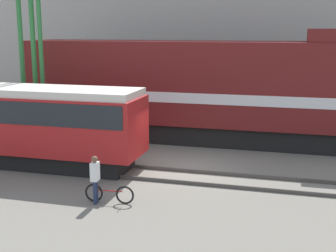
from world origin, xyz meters
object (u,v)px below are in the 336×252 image
Objects in this scene: bicycle at (109,194)px; utility_pole_center at (34,64)px; freight_locomotive at (194,89)px; streetcar at (34,121)px; utility_pole_right at (42,68)px; person at (95,175)px; utility_pole_left at (23,72)px.

utility_pole_center is (-6.33, 6.27, 3.68)m from bicycle.
freight_locomotive is 2.12× the size of utility_pole_center.
streetcar is 4.06m from utility_pole_center.
utility_pole_right is at bearing 133.45° from bicycle.
streetcar is at bearing -67.36° from utility_pole_right.
utility_pole_right is at bearing 112.64° from streetcar.
streetcar is 5.46× the size of bicycle.
person is (-1.18, -9.50, -1.67)m from freight_locomotive.
freight_locomotive is 9.72m from person.
utility_pole_center reaches higher than streetcar.
utility_pole_center is 1.04× the size of utility_pole_right.
bicycle is 9.33m from utility_pole_right.
streetcar is at bearing -52.76° from utility_pole_left.
bicycle is (-0.77, -9.32, -2.34)m from freight_locomotive.
utility_pole_left is 1.07m from utility_pole_right.
utility_pole_center is at bearing 180.00° from utility_pole_right.
freight_locomotive is 7.47m from utility_pole_right.
utility_pole_center reaches higher than person.
person is 9.26m from utility_pole_center.
utility_pole_right is at bearing 0.00° from utility_pole_left.
bicycle is 0.24× the size of utility_pole_left.
freight_locomotive is at bearing 48.26° from streetcar.
utility_pole_left is (-2.32, 3.05, 1.70)m from streetcar.
streetcar is at bearing -131.74° from freight_locomotive.
person is at bearing -156.80° from bicycle.
person is at bearing -38.59° from streetcar.
streetcar is 4.19m from utility_pole_left.
freight_locomotive is 10.01× the size of bicycle.
utility_pole_right is (-5.94, 6.27, 3.51)m from bicycle.
utility_pole_right reaches higher than bicycle.
streetcar is 5.52m from person.
streetcar is 5.89m from bicycle.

